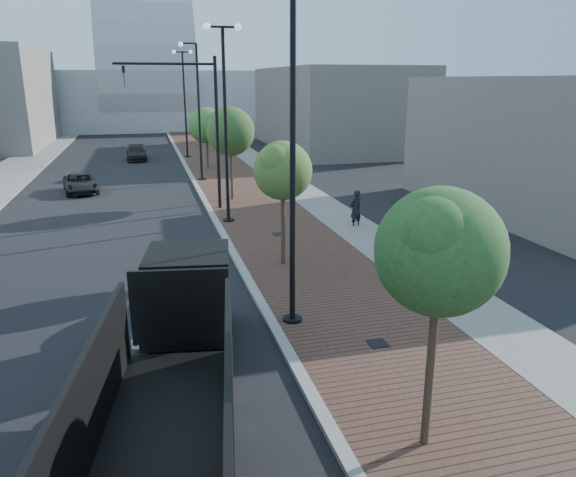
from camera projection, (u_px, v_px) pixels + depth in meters
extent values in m
cube|color=#4C2D23|center=(230.00, 166.00, 44.36)|extent=(7.00, 140.00, 0.12)
cube|color=slate|center=(262.00, 165.00, 45.03)|extent=(2.40, 140.00, 0.13)
cube|color=gray|center=(186.00, 168.00, 43.50)|extent=(0.30, 140.00, 0.14)
cube|color=slate|center=(9.00, 175.00, 40.30)|extent=(4.00, 140.00, 0.12)
cube|color=black|center=(189.00, 292.00, 14.39)|extent=(2.44, 2.51, 2.22)
cube|color=black|center=(194.00, 296.00, 16.02)|extent=(2.09, 0.73, 1.11)
cube|color=black|center=(186.00, 336.00, 13.11)|extent=(2.21, 1.00, 0.43)
cube|color=black|center=(73.00, 442.00, 7.42)|extent=(1.30, 7.76, 1.70)
cube|color=black|center=(230.00, 432.00, 7.64)|extent=(1.30, 7.76, 1.70)
cube|color=black|center=(180.00, 306.00, 11.86)|extent=(2.12, 0.43, 1.70)
cylinder|color=black|center=(154.00, 337.00, 14.00)|extent=(0.40, 0.97, 0.94)
cylinder|color=silver|center=(154.00, 337.00, 14.00)|extent=(0.36, 0.55, 0.51)
cylinder|color=black|center=(224.00, 334.00, 14.18)|extent=(0.40, 0.97, 0.94)
cylinder|color=silver|center=(224.00, 334.00, 14.18)|extent=(0.36, 0.55, 0.51)
cylinder|color=black|center=(162.00, 312.00, 15.53)|extent=(0.40, 0.97, 0.94)
cylinder|color=silver|center=(162.00, 312.00, 15.53)|extent=(0.36, 0.55, 0.51)
cylinder|color=black|center=(225.00, 309.00, 15.71)|extent=(0.40, 0.97, 0.94)
cylinder|color=silver|center=(225.00, 309.00, 15.71)|extent=(0.36, 0.55, 0.51)
cylinder|color=black|center=(134.00, 409.00, 10.95)|extent=(0.40, 0.97, 0.94)
cylinder|color=silver|center=(134.00, 409.00, 10.95)|extent=(0.36, 0.55, 0.51)
cylinder|color=black|center=(223.00, 404.00, 11.13)|extent=(0.40, 0.97, 0.94)
cylinder|color=silver|center=(223.00, 404.00, 11.13)|extent=(0.36, 0.55, 0.51)
cylinder|color=black|center=(143.00, 378.00, 12.09)|extent=(0.40, 0.97, 0.94)
cylinder|color=silver|center=(143.00, 378.00, 12.09)|extent=(0.36, 0.55, 0.51)
cylinder|color=black|center=(224.00, 373.00, 12.27)|extent=(0.40, 0.97, 0.94)
cylinder|color=silver|center=(224.00, 373.00, 12.27)|extent=(0.36, 0.55, 0.51)
imported|color=silver|center=(172.00, 303.00, 15.66)|extent=(2.25, 4.15, 1.30)
imported|color=black|center=(81.00, 183.00, 34.16)|extent=(2.59, 4.43, 1.16)
imported|color=black|center=(136.00, 153.00, 47.89)|extent=(1.83, 4.26, 1.22)
imported|color=black|center=(356.00, 209.00, 25.84)|extent=(0.79, 0.66, 1.83)
cylinder|color=black|center=(292.00, 321.00, 15.81)|extent=(0.56, 0.56, 0.20)
cylinder|color=black|center=(293.00, 166.00, 14.54)|extent=(0.16, 0.16, 9.00)
cylinder|color=black|center=(229.00, 221.00, 26.94)|extent=(0.56, 0.56, 0.20)
cylinder|color=black|center=(226.00, 129.00, 25.67)|extent=(0.16, 0.16, 9.00)
cylinder|color=black|center=(222.00, 27.00, 24.41)|extent=(1.40, 0.10, 0.10)
sphere|color=silver|center=(207.00, 26.00, 24.23)|extent=(0.32, 0.32, 0.32)
sphere|color=silver|center=(238.00, 27.00, 24.58)|extent=(0.32, 0.32, 0.32)
cylinder|color=black|center=(202.00, 180.00, 38.07)|extent=(0.56, 0.56, 0.20)
cylinder|color=black|center=(199.00, 114.00, 36.80)|extent=(0.16, 0.16, 9.00)
cylinder|color=black|center=(188.00, 43.00, 35.41)|extent=(1.00, 0.10, 0.10)
sphere|color=silver|center=(181.00, 44.00, 35.31)|extent=(0.32, 0.32, 0.32)
cylinder|color=black|center=(188.00, 157.00, 49.20)|extent=(0.56, 0.56, 0.20)
cylinder|color=black|center=(185.00, 106.00, 47.93)|extent=(0.16, 0.16, 9.00)
cylinder|color=black|center=(182.00, 52.00, 46.67)|extent=(1.40, 0.10, 0.10)
sphere|color=silver|center=(174.00, 52.00, 46.49)|extent=(0.32, 0.32, 0.32)
sphere|color=silver|center=(190.00, 52.00, 46.84)|extent=(0.32, 0.32, 0.32)
cylinder|color=black|center=(218.00, 136.00, 28.63)|extent=(0.18, 0.18, 8.00)
cylinder|color=black|center=(165.00, 64.00, 27.00)|extent=(5.00, 0.12, 0.12)
imported|color=black|center=(124.00, 76.00, 26.68)|extent=(0.16, 0.20, 1.00)
cylinder|color=#382619|center=(431.00, 361.00, 10.00)|extent=(0.16, 0.16, 3.72)
sphere|color=#204C1A|center=(440.00, 252.00, 9.40)|extent=(2.28, 2.28, 2.28)
sphere|color=#204C1A|center=(450.00, 259.00, 9.85)|extent=(1.60, 1.60, 1.60)
sphere|color=#204C1A|center=(435.00, 237.00, 8.95)|extent=(1.37, 1.37, 1.37)
cylinder|color=#382619|center=(283.00, 223.00, 20.24)|extent=(0.16, 0.16, 3.43)
sphere|color=#3D6021|center=(283.00, 171.00, 19.69)|extent=(2.15, 2.15, 2.15)
sphere|color=#3D6021|center=(291.00, 175.00, 20.14)|extent=(1.50, 1.50, 1.50)
sphere|color=#3D6021|center=(277.00, 163.00, 19.24)|extent=(1.29, 1.29, 1.29)
cylinder|color=#382619|center=(231.00, 169.00, 31.33)|extent=(0.16, 0.16, 3.76)
sphere|color=#2B4F1B|center=(230.00, 131.00, 30.72)|extent=(2.76, 2.76, 2.76)
sphere|color=#2B4F1B|center=(237.00, 136.00, 31.18)|extent=(1.93, 1.93, 1.93)
sphere|color=#2B4F1B|center=(226.00, 125.00, 30.27)|extent=(1.65, 1.65, 1.65)
cylinder|color=#382619|center=(207.00, 149.00, 42.53)|extent=(0.16, 0.16, 3.21)
sphere|color=#2A6422|center=(206.00, 125.00, 42.02)|extent=(2.74, 2.74, 2.74)
sphere|color=#2A6422|center=(211.00, 128.00, 42.46)|extent=(1.92, 1.92, 1.92)
sphere|color=#2A6422|center=(202.00, 121.00, 41.58)|extent=(1.65, 1.65, 1.65)
cube|color=#9BA0A4|center=(148.00, 99.00, 83.64)|extent=(50.00, 28.00, 8.00)
cube|color=#65605B|center=(334.00, 108.00, 55.61)|extent=(12.00, 22.00, 8.00)
cube|color=#68635D|center=(563.00, 146.00, 28.41)|extent=(10.00, 16.00, 7.00)
cube|color=black|center=(378.00, 343.00, 14.39)|extent=(0.50, 0.50, 0.02)
cube|color=black|center=(278.00, 234.00, 24.60)|extent=(0.50, 0.50, 0.02)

